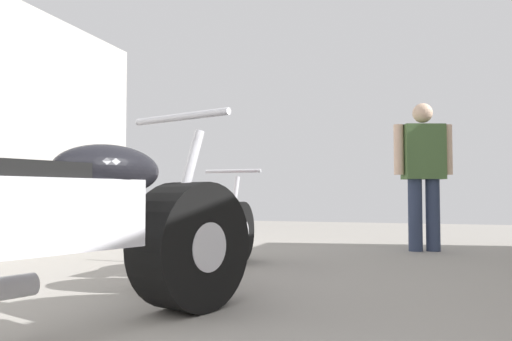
# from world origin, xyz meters

# --- Properties ---
(ground_plane) EXTENTS (15.43, 15.43, 0.00)m
(ground_plane) POSITION_xyz_m (0.00, 3.22, 0.00)
(ground_plane) COLOR gray
(motorcycle_maroon_cruiser) EXTENTS (1.02, 2.18, 1.04)m
(motorcycle_maroon_cruiser) POSITION_xyz_m (-0.33, 1.73, 0.42)
(motorcycle_maroon_cruiser) COLOR black
(motorcycle_maroon_cruiser) RESTS_ON ground_plane
(motorcycle_black_naked) EXTENTS (0.53, 1.78, 0.83)m
(motorcycle_black_naked) POSITION_xyz_m (-0.48, 3.66, 0.35)
(motorcycle_black_naked) COLOR black
(motorcycle_black_naked) RESTS_ON ground_plane
(mechanic_in_blue) EXTENTS (0.63, 0.36, 1.59)m
(mechanic_in_blue) POSITION_xyz_m (1.18, 5.74, 0.90)
(mechanic_in_blue) COLOR #2D3851
(mechanic_in_blue) RESTS_ON ground_plane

